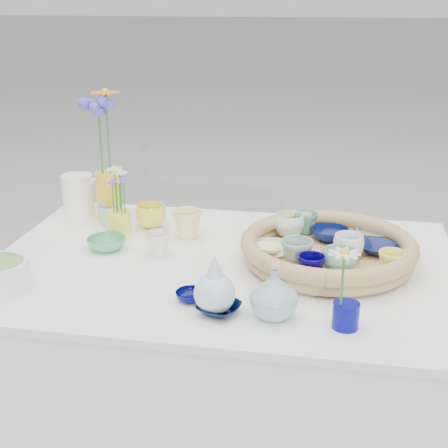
# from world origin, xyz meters

# --- Properties ---
(wicker_tray) EXTENTS (0.47, 0.47, 0.08)m
(wicker_tray) POSITION_xyz_m (0.28, 0.05, 0.80)
(wicker_tray) COLOR #A2703D
(wicker_tray) RESTS_ON display_table
(tray_ceramic_0) EXTENTS (0.12, 0.12, 0.03)m
(tray_ceramic_0) POSITION_xyz_m (0.28, 0.18, 0.80)
(tray_ceramic_0) COLOR #081453
(tray_ceramic_0) RESTS_ON wicker_tray
(tray_ceramic_1) EXTENTS (0.13, 0.13, 0.03)m
(tray_ceramic_1) POSITION_xyz_m (0.42, 0.10, 0.80)
(tray_ceramic_1) COLOR #0C154E
(tray_ceramic_1) RESTS_ON wicker_tray
(tray_ceramic_2) EXTENTS (0.08, 0.08, 0.06)m
(tray_ceramic_2) POSITION_xyz_m (0.44, -0.04, 0.82)
(tray_ceramic_2) COLOR #FAEA53
(tray_ceramic_2) RESTS_ON wicker_tray
(tray_ceramic_3) EXTENTS (0.12, 0.12, 0.03)m
(tray_ceramic_3) POSITION_xyz_m (0.31, 0.01, 0.80)
(tray_ceramic_3) COLOR #63AA7D
(tray_ceramic_3) RESTS_ON wicker_tray
(tray_ceramic_4) EXTENTS (0.10, 0.10, 0.08)m
(tray_ceramic_4) POSITION_xyz_m (0.20, -0.04, 0.82)
(tray_ceramic_4) COLOR #86AD96
(tray_ceramic_4) RESTS_ON wicker_tray
(tray_ceramic_5) EXTENTS (0.11, 0.11, 0.02)m
(tray_ceramic_5) POSITION_xyz_m (0.12, 0.06, 0.79)
(tray_ceramic_5) COLOR #9BC7C0
(tray_ceramic_5) RESTS_ON wicker_tray
(tray_ceramic_6) EXTENTS (0.11, 0.11, 0.07)m
(tray_ceramic_6) POSITION_xyz_m (0.16, 0.18, 0.82)
(tray_ceramic_6) COLOR white
(tray_ceramic_6) RESTS_ON wicker_tray
(tray_ceramic_7) EXTENTS (0.08, 0.08, 0.06)m
(tray_ceramic_7) POSITION_xyz_m (0.33, 0.06, 0.82)
(tray_ceramic_7) COLOR white
(tray_ceramic_7) RESTS_ON wicker_tray
(tray_ceramic_8) EXTENTS (0.11, 0.11, 0.03)m
(tray_ceramic_8) POSITION_xyz_m (0.41, 0.22, 0.80)
(tray_ceramic_8) COLOR #69A3CC
(tray_ceramic_8) RESTS_ON wicker_tray
(tray_ceramic_9) EXTENTS (0.08, 0.08, 0.06)m
(tray_ceramic_9) POSITION_xyz_m (0.24, -0.10, 0.82)
(tray_ceramic_9) COLOR #06004B
(tray_ceramic_9) RESTS_ON wicker_tray
(tray_ceramic_10) EXTENTS (0.15, 0.15, 0.03)m
(tray_ceramic_10) POSITION_xyz_m (0.11, 0.01, 0.80)
(tray_ceramic_10) COLOR #FFE588
(tray_ceramic_10) RESTS_ON wicker_tray
(tray_ceramic_11) EXTENTS (0.10, 0.10, 0.07)m
(tray_ceramic_11) POSITION_xyz_m (0.31, -0.06, 0.82)
(tray_ceramic_11) COLOR #84BFA6
(tray_ceramic_11) RESTS_ON wicker_tray
(tray_ceramic_12) EXTENTS (0.09, 0.09, 0.06)m
(tray_ceramic_12) POSITION_xyz_m (0.21, 0.22, 0.81)
(tray_ceramic_12) COLOR #468166
(tray_ceramic_12) RESTS_ON wicker_tray
(loose_ceramic_0) EXTENTS (0.12, 0.12, 0.07)m
(loose_ceramic_0) POSITION_xyz_m (-0.27, 0.23, 0.80)
(loose_ceramic_0) COLOR yellow
(loose_ceramic_0) RESTS_ON display_table
(loose_ceramic_1) EXTENTS (0.11, 0.11, 0.08)m
(loose_ceramic_1) POSITION_xyz_m (-0.14, 0.17, 0.81)
(loose_ceramic_1) COLOR #FFE68E
(loose_ceramic_1) RESTS_ON display_table
(loose_ceramic_2) EXTENTS (0.11, 0.11, 0.03)m
(loose_ceramic_2) POSITION_xyz_m (-0.34, 0.03, 0.78)
(loose_ceramic_2) COLOR #46A467
(loose_ceramic_2) RESTS_ON display_table
(loose_ceramic_3) EXTENTS (0.07, 0.07, 0.07)m
(loose_ceramic_3) POSITION_xyz_m (-0.19, 0.02, 0.80)
(loose_ceramic_3) COLOR white
(loose_ceramic_3) RESTS_ON display_table
(loose_ceramic_4) EXTENTS (0.09, 0.09, 0.02)m
(loose_ceramic_4) POSITION_xyz_m (-0.03, -0.23, 0.78)
(loose_ceramic_4) COLOR #020443
(loose_ceramic_4) RESTS_ON display_table
(loose_ceramic_5) EXTENTS (0.09, 0.09, 0.07)m
(loose_ceramic_5) POSITION_xyz_m (-0.41, 0.23, 0.80)
(loose_ceramic_5) COLOR #94BEBC
(loose_ceramic_5) RESTS_ON display_table
(loose_ceramic_6) EXTENTS (0.12, 0.12, 0.02)m
(loose_ceramic_6) POSITION_xyz_m (0.04, -0.28, 0.78)
(loose_ceramic_6) COLOR black
(loose_ceramic_6) RESTS_ON display_table
(fluted_bowl) EXTENTS (0.15, 0.15, 0.08)m
(fluted_bowl) POSITION_xyz_m (-0.51, -0.26, 0.80)
(fluted_bowl) COLOR white
(fluted_bowl) RESTS_ON display_table
(bud_vase_paleblue) EXTENTS (0.11, 0.11, 0.15)m
(bud_vase_paleblue) POSITION_xyz_m (0.03, -0.28, 0.84)
(bud_vase_paleblue) COLOR silver
(bud_vase_paleblue) RESTS_ON display_table
(bud_vase_seafoam) EXTENTS (0.11, 0.11, 0.12)m
(bud_vase_seafoam) POSITION_xyz_m (0.17, -0.27, 0.82)
(bud_vase_seafoam) COLOR #8DB3AF
(bud_vase_seafoam) RESTS_ON display_table
(bud_vase_cobalt) EXTENTS (0.06, 0.06, 0.06)m
(bud_vase_cobalt) POSITION_xyz_m (0.33, -0.29, 0.79)
(bud_vase_cobalt) COLOR #04076C
(bud_vase_cobalt) RESTS_ON display_table
(single_daisy) EXTENTS (0.10, 0.10, 0.14)m
(single_daisy) POSITION_xyz_m (0.32, -0.30, 0.88)
(single_daisy) COLOR white
(single_daisy) RESTS_ON bud_vase_cobalt
(tall_vase_yellow) EXTENTS (0.11, 0.11, 0.15)m
(tall_vase_yellow) POSITION_xyz_m (-0.43, 0.29, 0.84)
(tall_vase_yellow) COLOR yellow
(tall_vase_yellow) RESTS_ON display_table
(gerbera) EXTENTS (0.12, 0.12, 0.27)m
(gerbera) POSITION_xyz_m (-0.42, 0.28, 1.04)
(gerbera) COLOR orange
(gerbera) RESTS_ON tall_vase_yellow
(hydrangea) EXTENTS (0.10, 0.10, 0.31)m
(hydrangea) POSITION_xyz_m (-0.44, 0.28, 1.03)
(hydrangea) COLOR #5445AB
(hydrangea) RESTS_ON tall_vase_yellow
(white_pitcher) EXTENTS (0.16, 0.14, 0.14)m
(white_pitcher) POSITION_xyz_m (-0.54, 0.30, 0.83)
(white_pitcher) COLOR white
(white_pitcher) RESTS_ON display_table
(daisy_cup) EXTENTS (0.08, 0.08, 0.08)m
(daisy_cup) POSITION_xyz_m (-0.34, 0.13, 0.80)
(daisy_cup) COLOR yellow
(daisy_cup) RESTS_ON display_table
(daisy_posy) EXTENTS (0.09, 0.09, 0.13)m
(daisy_posy) POSITION_xyz_m (-0.33, 0.14, 0.91)
(daisy_posy) COLOR white
(daisy_posy) RESTS_ON daisy_cup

